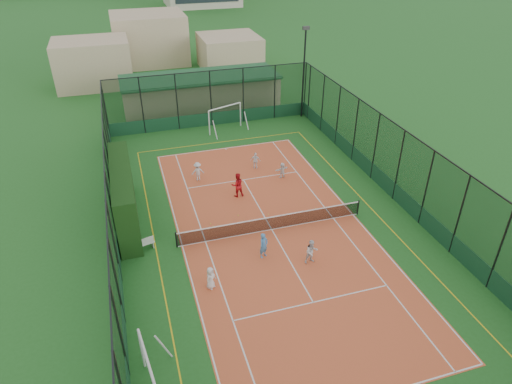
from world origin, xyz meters
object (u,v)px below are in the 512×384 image
(child_near_left, at_px, (211,278))
(white_bench, at_px, (140,244))
(futsal_goal_far, at_px, (225,119))
(futsal_goal_near, at_px, (151,380))
(child_far_left, at_px, (198,171))
(floodlight_ne, at_px, (304,74))
(coach, at_px, (237,185))
(child_near_mid, at_px, (264,245))
(child_far_back, at_px, (282,170))
(clubhouse, at_px, (201,91))
(child_near_right, at_px, (312,252))
(child_far_right, at_px, (256,161))

(child_near_left, bearing_deg, white_bench, 86.39)
(white_bench, height_order, futsal_goal_far, futsal_goal_far)
(futsal_goal_near, distance_m, child_far_left, 17.47)
(floodlight_ne, distance_m, coach, 15.84)
(child_near_mid, distance_m, child_far_back, 9.20)
(clubhouse, height_order, child_far_left, clubhouse)
(coach, bearing_deg, floodlight_ne, -128.63)
(clubhouse, distance_m, child_near_right, 25.56)
(futsal_goal_far, xyz_separation_m, child_far_left, (-4.02, -8.14, -0.39))
(clubhouse, bearing_deg, futsal_goal_near, -104.49)
(child_far_right, bearing_deg, child_far_back, 152.94)
(coach, bearing_deg, child_far_left, -54.19)
(child_far_left, xyz_separation_m, coach, (2.16, -2.94, 0.15))
(clubhouse, bearing_deg, child_near_left, -100.11)
(white_bench, height_order, child_near_right, child_near_right)
(futsal_goal_near, distance_m, futsal_goal_far, 26.46)
(child_near_left, bearing_deg, clubhouse, 38.63)
(clubhouse, height_order, child_near_left, clubhouse)
(child_near_left, relative_size, child_far_left, 0.90)
(floodlight_ne, relative_size, child_near_left, 6.47)
(floodlight_ne, relative_size, child_near_mid, 5.34)
(white_bench, height_order, child_near_left, child_near_left)
(child_near_left, bearing_deg, futsal_goal_far, 32.87)
(white_bench, bearing_deg, child_near_right, -37.79)
(clubhouse, distance_m, child_far_right, 14.24)
(floodlight_ne, bearing_deg, white_bench, -135.12)
(white_bench, xyz_separation_m, child_far_right, (9.16, 7.58, 0.20))
(child_far_left, relative_size, child_far_right, 1.10)
(child_near_left, xyz_separation_m, child_far_back, (7.43, 9.82, -0.06))
(futsal_goal_far, relative_size, coach, 2.00)
(clubhouse, xyz_separation_m, child_far_back, (2.82, -16.04, -0.98))
(child_near_left, distance_m, coach, 9.03)
(floodlight_ne, xyz_separation_m, child_far_back, (-5.78, -10.64, -3.53))
(futsal_goal_far, xyz_separation_m, child_far_right, (0.48, -7.62, -0.46))
(futsal_goal_far, relative_size, child_near_right, 2.34)
(child_near_left, xyz_separation_m, child_far_right, (5.97, 11.72, 0.00))
(child_near_mid, bearing_deg, floodlight_ne, 33.39)
(child_far_left, bearing_deg, child_near_left, 82.56)
(futsal_goal_near, height_order, child_near_left, futsal_goal_near)
(white_bench, distance_m, child_near_left, 5.22)
(child_far_left, bearing_deg, child_near_mid, 101.07)
(clubhouse, bearing_deg, child_far_left, -102.05)
(floodlight_ne, xyz_separation_m, coach, (-9.57, -12.20, -3.25))
(child_near_right, height_order, coach, coach)
(child_near_mid, bearing_deg, child_near_right, -56.89)
(child_near_left, height_order, coach, coach)
(floodlight_ne, bearing_deg, futsal_goal_near, -122.73)
(white_bench, relative_size, child_far_back, 1.37)
(child_near_right, bearing_deg, white_bench, 153.30)
(child_near_left, height_order, child_near_right, child_near_right)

